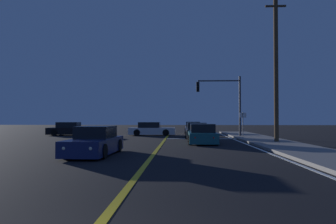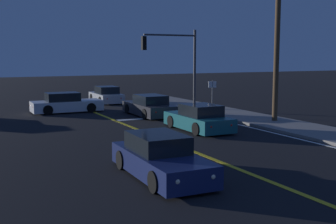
{
  "view_description": "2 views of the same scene",
  "coord_description": "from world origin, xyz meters",
  "px_view_note": "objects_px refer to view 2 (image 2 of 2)",
  "views": [
    {
      "loc": [
        1.3,
        -3.28,
        1.7
      ],
      "look_at": [
        0.14,
        24.59,
        2.29
      ],
      "focal_mm": 33.42,
      "sensor_mm": 36.0,
      "label": 1
    },
    {
      "loc": [
        -8.52,
        -0.93,
        3.82
      ],
      "look_at": [
        -1.71,
        12.73,
        1.83
      ],
      "focal_mm": 46.53,
      "sensor_mm": 36.0,
      "label": 2
    }
  ],
  "objects_px": {
    "car_side_waiting_teal": "(199,119)",
    "street_sign_corner": "(212,92)",
    "car_lead_oncoming_charcoal": "(149,107)",
    "car_far_approaching_white": "(66,104)",
    "car_parked_curb_silver": "(106,96)",
    "car_mid_block_navy": "(160,158)",
    "utility_pole_right": "(278,23)",
    "traffic_signal_near_right": "(176,57)"
  },
  "relations": [
    {
      "from": "car_side_waiting_teal",
      "to": "street_sign_corner",
      "type": "xyz_separation_m",
      "value": [
        3.64,
        4.49,
        0.93
      ]
    },
    {
      "from": "car_lead_oncoming_charcoal",
      "to": "car_far_approaching_white",
      "type": "relative_size",
      "value": 1.01
    },
    {
      "from": "car_parked_curb_silver",
      "to": "car_side_waiting_teal",
      "type": "bearing_deg",
      "value": -88.31
    },
    {
      "from": "car_mid_block_navy",
      "to": "utility_pole_right",
      "type": "relative_size",
      "value": 0.43
    },
    {
      "from": "car_far_approaching_white",
      "to": "utility_pole_right",
      "type": "distance_m",
      "value": 14.68
    },
    {
      "from": "car_mid_block_navy",
      "to": "street_sign_corner",
      "type": "bearing_deg",
      "value": -127.26
    },
    {
      "from": "car_lead_oncoming_charcoal",
      "to": "street_sign_corner",
      "type": "xyz_separation_m",
      "value": [
        3.72,
        -1.59,
        0.93
      ]
    },
    {
      "from": "car_parked_curb_silver",
      "to": "street_sign_corner",
      "type": "xyz_separation_m",
      "value": [
        3.7,
        -10.16,
        0.93
      ]
    },
    {
      "from": "car_lead_oncoming_charcoal",
      "to": "street_sign_corner",
      "type": "height_order",
      "value": "street_sign_corner"
    },
    {
      "from": "car_far_approaching_white",
      "to": "street_sign_corner",
      "type": "distance_m",
      "value": 9.88
    },
    {
      "from": "car_lead_oncoming_charcoal",
      "to": "car_mid_block_navy",
      "type": "distance_m",
      "value": 14.06
    },
    {
      "from": "car_side_waiting_teal",
      "to": "traffic_signal_near_right",
      "type": "xyz_separation_m",
      "value": [
        2.46,
        7.29,
        3.14
      ]
    },
    {
      "from": "car_parked_curb_silver",
      "to": "traffic_signal_near_right",
      "type": "xyz_separation_m",
      "value": [
        2.53,
        -7.36,
        3.15
      ]
    },
    {
      "from": "car_parked_curb_silver",
      "to": "car_mid_block_navy",
      "type": "bearing_deg",
      "value": -102.68
    },
    {
      "from": "car_side_waiting_teal",
      "to": "car_far_approaching_white",
      "type": "bearing_deg",
      "value": 113.76
    },
    {
      "from": "car_lead_oncoming_charcoal",
      "to": "car_mid_block_navy",
      "type": "relative_size",
      "value": 1.01
    },
    {
      "from": "utility_pole_right",
      "to": "street_sign_corner",
      "type": "height_order",
      "value": "utility_pole_right"
    },
    {
      "from": "car_far_approaching_white",
      "to": "car_lead_oncoming_charcoal",
      "type": "bearing_deg",
      "value": 47.34
    },
    {
      "from": "car_parked_curb_silver",
      "to": "car_lead_oncoming_charcoal",
      "type": "bearing_deg",
      "value": -88.67
    },
    {
      "from": "car_mid_block_navy",
      "to": "car_far_approaching_white",
      "type": "bearing_deg",
      "value": -92.11
    },
    {
      "from": "car_side_waiting_teal",
      "to": "traffic_signal_near_right",
      "type": "distance_m",
      "value": 8.31
    },
    {
      "from": "car_lead_oncoming_charcoal",
      "to": "car_far_approaching_white",
      "type": "height_order",
      "value": "same"
    },
    {
      "from": "car_mid_block_navy",
      "to": "car_far_approaching_white",
      "type": "height_order",
      "value": "same"
    },
    {
      "from": "car_side_waiting_teal",
      "to": "car_parked_curb_silver",
      "type": "bearing_deg",
      "value": 90.38
    },
    {
      "from": "car_lead_oncoming_charcoal",
      "to": "traffic_signal_near_right",
      "type": "bearing_deg",
      "value": 25.66
    },
    {
      "from": "car_far_approaching_white",
      "to": "traffic_signal_near_right",
      "type": "distance_m",
      "value": 8.09
    },
    {
      "from": "car_mid_block_navy",
      "to": "car_far_approaching_white",
      "type": "distance_m",
      "value": 17.05
    },
    {
      "from": "car_lead_oncoming_charcoal",
      "to": "street_sign_corner",
      "type": "relative_size",
      "value": 2.12
    },
    {
      "from": "car_side_waiting_teal",
      "to": "street_sign_corner",
      "type": "relative_size",
      "value": 1.97
    },
    {
      "from": "car_side_waiting_teal",
      "to": "car_lead_oncoming_charcoal",
      "type": "bearing_deg",
      "value": 90.9
    },
    {
      "from": "car_mid_block_navy",
      "to": "street_sign_corner",
      "type": "xyz_separation_m",
      "value": [
        9.12,
        11.39,
        0.93
      ]
    },
    {
      "from": "car_side_waiting_teal",
      "to": "street_sign_corner",
      "type": "height_order",
      "value": "street_sign_corner"
    },
    {
      "from": "car_mid_block_navy",
      "to": "traffic_signal_near_right",
      "type": "relative_size",
      "value": 0.84
    },
    {
      "from": "car_parked_curb_silver",
      "to": "utility_pole_right",
      "type": "xyz_separation_m",
      "value": [
        5.1,
        -14.56,
        5.01
      ]
    },
    {
      "from": "car_mid_block_navy",
      "to": "utility_pole_right",
      "type": "bearing_deg",
      "value": -144.97
    },
    {
      "from": "utility_pole_right",
      "to": "car_parked_curb_silver",
      "type": "bearing_deg",
      "value": 109.32
    },
    {
      "from": "car_far_approaching_white",
      "to": "utility_pole_right",
      "type": "bearing_deg",
      "value": 43.61
    },
    {
      "from": "car_mid_block_navy",
      "to": "street_sign_corner",
      "type": "height_order",
      "value": "street_sign_corner"
    },
    {
      "from": "car_lead_oncoming_charcoal",
      "to": "utility_pole_right",
      "type": "relative_size",
      "value": 0.44
    },
    {
      "from": "utility_pole_right",
      "to": "street_sign_corner",
      "type": "bearing_deg",
      "value": 107.65
    },
    {
      "from": "car_parked_curb_silver",
      "to": "street_sign_corner",
      "type": "relative_size",
      "value": 1.92
    },
    {
      "from": "car_parked_curb_silver",
      "to": "car_side_waiting_teal",
      "type": "height_order",
      "value": "same"
    }
  ]
}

